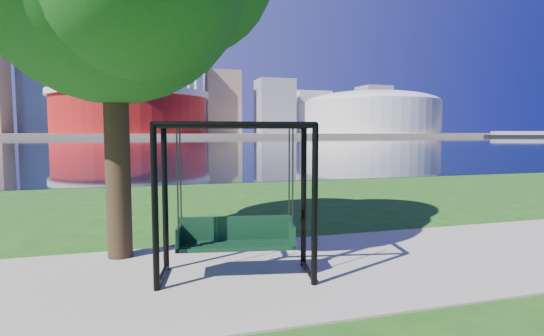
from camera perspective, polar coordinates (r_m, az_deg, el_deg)
name	(u,v)px	position (r m, az deg, el deg)	size (l,w,h in m)	color
ground	(263,264)	(7.65, -1.22, -12.76)	(900.00, 900.00, 0.00)	#1E5114
path	(271,272)	(7.19, -0.14, -13.80)	(120.00, 4.00, 0.03)	#9E937F
river	(155,142)	(109.08, -15.41, 3.36)	(900.00, 180.00, 0.02)	black
far_bank	(150,135)	(313.05, -16.08, 4.31)	(900.00, 228.00, 2.00)	#937F60
stadium	(131,111)	(242.47, -18.43, 7.31)	(83.00, 83.00, 32.00)	maroon
arena	(371,112)	(278.41, 13.20, 7.40)	(84.00, 84.00, 26.56)	beige
skyline	(143,87)	(328.17, -17.00, 10.40)	(392.00, 66.00, 96.50)	gray
swing	(236,204)	(6.70, -4.88, -4.80)	(2.56, 1.47, 2.46)	black
barge	(518,134)	(271.30, 30.17, 3.92)	(33.45, 21.27, 3.27)	black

